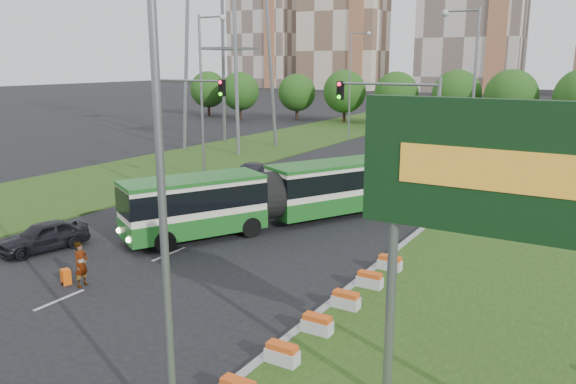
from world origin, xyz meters
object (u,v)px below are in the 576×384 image
Objects in this scene: traffic_mast_median at (407,128)px; articulated_bus at (273,194)px; billboard at (495,184)px; car_left_near at (44,236)px; pedestrian at (81,264)px; car_left_far at (253,175)px; shopping_trolley at (66,277)px; traffic_mast_left at (175,116)px.

articulated_bus is at bearing -152.93° from traffic_mast_median.
billboard is 1.95× the size of car_left_near.
car_left_far is at bearing 3.64° from pedestrian.
traffic_mast_median reaches higher than shopping_trolley.
car_left_far is 7.65× the size of shopping_trolley.
car_left_near is at bearing -80.71° from traffic_mast_left.
billboard is 1.66× the size of car_left_far.
traffic_mast_left is (-22.63, 15.00, -0.81)m from billboard.
billboard is 17.68m from traffic_mast_median.
billboard is 16.51m from pedestrian.
pedestrian is (-15.59, 1.37, -5.24)m from billboard.
articulated_bus is at bearing -44.78° from car_left_far.
traffic_mast_median is 4.33× the size of pedestrian.
articulated_bus is 9.79m from car_left_far.
billboard reaches higher than pedestrian.
traffic_mast_median is 18.00m from shopping_trolley.
pedestrian is (-8.12, -14.63, -4.43)m from traffic_mast_median.
pedestrian is (-1.84, -11.42, -0.76)m from articulated_bus.
pedestrian is at bearing -119.03° from traffic_mast_median.
pedestrian is at bearing 34.06° from shopping_trolley.
car_left_far reaches higher than car_left_near.
traffic_mast_median is 7.95m from articulated_bus.
articulated_bus reaches higher than pedestrian.
billboard is at bearing -104.90° from pedestrian.
traffic_mast_left is 0.48× the size of articulated_bus.
car_left_near is at bearing 170.82° from shopping_trolley.
car_left_near is 6.51× the size of shopping_trolley.
billboard is 4.33× the size of pedestrian.
traffic_mast_left is at bearing 146.45° from billboard.
pedestrian is at bearing -7.87° from car_left_near.
shopping_trolley is (-8.85, -14.84, -5.04)m from traffic_mast_median.
billboard reaches higher than articulated_bus.
car_left_far is at bearing 134.90° from billboard.
shopping_trolley is (6.31, -13.84, -5.04)m from traffic_mast_left.
traffic_mast_median reaches higher than pedestrian.
car_left_near is at bearing 58.37° from pedestrian.
articulated_bus is 11.60m from pedestrian.
traffic_mast_left is 7.34m from car_left_far.
billboard reaches higher than car_left_far.
billboard is 19.31m from articulated_bus.
billboard is 12.72× the size of shopping_trolley.
car_left_far is (-20.11, 20.18, -5.37)m from billboard.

